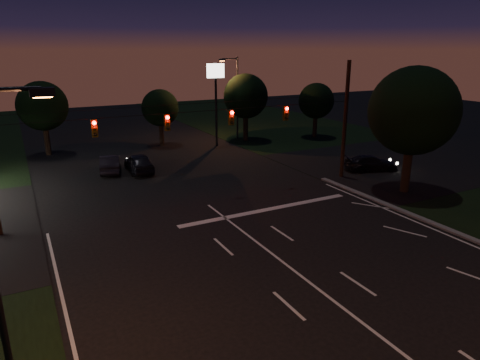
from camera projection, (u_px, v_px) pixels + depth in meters
ground at (358, 320)px, 16.08m from camera, size 140.00×140.00×0.00m
cross_street_right at (403, 162)px, 38.53m from camera, size 20.00×16.00×0.02m
stop_bar at (267, 209)px, 27.14m from camera, size 12.00×0.50×0.01m
utility_pole_right at (341, 177)px, 34.12m from camera, size 0.30×0.30×9.00m
utility_pole_left at (0, 235)px, 23.42m from camera, size 0.28×0.28×8.00m
signal_span at (200, 119)px, 27.12m from camera, size 24.00×0.40×1.56m
pole_sign_right at (216, 86)px, 43.20m from camera, size 1.80×0.30×8.40m
street_light_right_far at (235, 92)px, 46.62m from camera, size 2.20×0.35×9.00m
tree_right_near at (412, 112)px, 29.05m from camera, size 6.00×6.00×8.76m
tree_far_b at (43, 107)px, 40.04m from camera, size 4.60×4.60×6.98m
tree_far_c at (160, 108)px, 44.28m from camera, size 3.80×3.80×5.86m
tree_far_d at (245, 97)px, 46.36m from camera, size 4.80×4.80×7.30m
tree_far_e at (316, 101)px, 48.42m from camera, size 4.00×4.00×6.18m
car_oncoming_a at (139, 163)px, 35.33m from camera, size 2.03×4.61×1.55m
car_oncoming_b at (110, 164)px, 35.30m from camera, size 2.40×4.51×1.41m
car_cross at (371, 163)px, 35.70m from camera, size 4.81×3.17×1.30m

